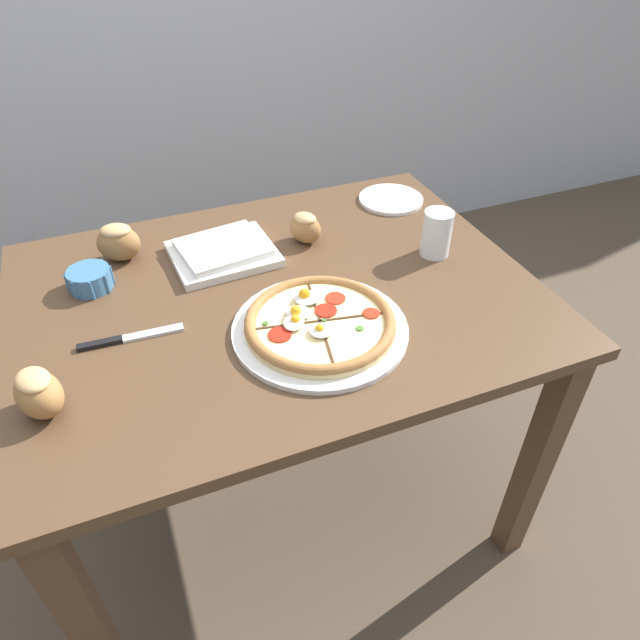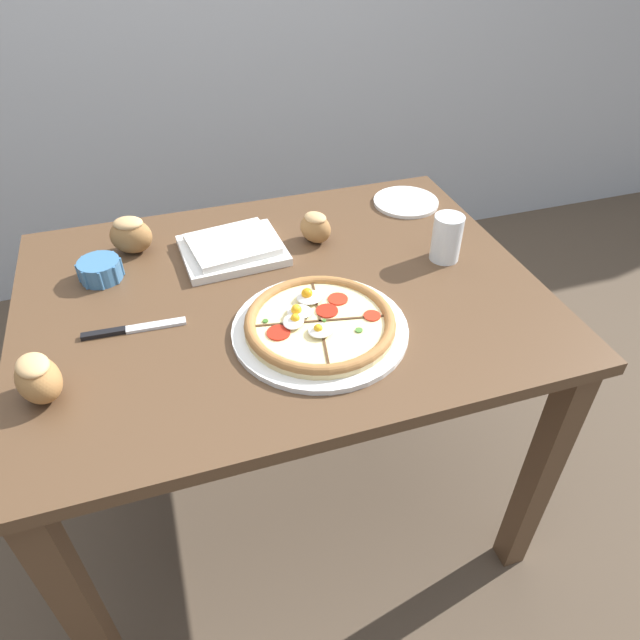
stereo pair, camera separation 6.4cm
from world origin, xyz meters
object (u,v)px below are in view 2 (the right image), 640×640
at_px(water_glass, 446,240).
at_px(side_saucer, 406,202).
at_px(ramekin_bowl, 100,269).
at_px(napkin_folded, 233,248).
at_px(bread_piece_near, 131,234).
at_px(bread_piece_far, 315,227).
at_px(pizza, 320,324).
at_px(bread_piece_mid, 38,378).
at_px(knife_main, 133,329).
at_px(dining_table, 283,329).

distance_m(water_glass, side_saucer, 0.29).
distance_m(ramekin_bowl, side_saucer, 0.82).
xyz_separation_m(napkin_folded, bread_piece_near, (-0.23, 0.09, 0.03)).
relative_size(napkin_folded, bread_piece_far, 2.38).
xyz_separation_m(pizza, bread_piece_far, (0.10, 0.34, 0.02)).
height_order(napkin_folded, bread_piece_far, bread_piece_far).
bearing_deg(napkin_folded, bread_piece_mid, -138.51).
relative_size(bread_piece_mid, side_saucer, 0.67).
xyz_separation_m(bread_piece_mid, bread_piece_far, (0.62, 0.36, -0.01)).
bearing_deg(knife_main, side_saucer, 26.31).
height_order(dining_table, water_glass, water_glass).
height_order(water_glass, side_saucer, water_glass).
xyz_separation_m(dining_table, ramekin_bowl, (-0.38, 0.17, 0.14)).
distance_m(bread_piece_far, knife_main, 0.51).
distance_m(dining_table, bread_piece_near, 0.43).
relative_size(bread_piece_near, knife_main, 0.58).
xyz_separation_m(pizza, napkin_folded, (-0.11, 0.34, -0.00)).
xyz_separation_m(dining_table, napkin_folded, (-0.07, 0.18, 0.13)).
bearing_deg(napkin_folded, bread_piece_near, 159.43).
xyz_separation_m(bread_piece_near, knife_main, (-0.02, -0.31, -0.04)).
bearing_deg(dining_table, pizza, -76.53).
height_order(napkin_folded, bread_piece_near, bread_piece_near).
relative_size(bread_piece_near, bread_piece_mid, 1.01).
bearing_deg(bread_piece_mid, napkin_folded, 41.49).
height_order(dining_table, knife_main, knife_main).
height_order(dining_table, bread_piece_far, bread_piece_far).
bearing_deg(ramekin_bowl, bread_piece_mid, -106.71).
bearing_deg(napkin_folded, ramekin_bowl, -177.86).
bearing_deg(dining_table, bread_piece_near, 138.64).
bearing_deg(bread_piece_far, side_saucer, 20.67).
xyz_separation_m(ramekin_bowl, bread_piece_far, (0.52, 0.01, 0.01)).
bearing_deg(pizza, ramekin_bowl, 141.62).
bearing_deg(water_glass, bread_piece_near, 159.86).
bearing_deg(side_saucer, napkin_folded, -167.87).
bearing_deg(bread_piece_near, water_glass, -20.14).
bearing_deg(bread_piece_mid, bread_piece_near, 67.80).
distance_m(dining_table, bread_piece_mid, 0.54).
height_order(bread_piece_mid, side_saucer, bread_piece_mid).
distance_m(bread_piece_near, water_glass, 0.75).
height_order(bread_piece_mid, knife_main, bread_piece_mid).
xyz_separation_m(dining_table, water_glass, (0.41, 0.01, 0.17)).
bearing_deg(bread_piece_far, pizza, -106.06).
xyz_separation_m(pizza, bread_piece_mid, (-0.52, -0.02, 0.03)).
relative_size(bread_piece_mid, bread_piece_far, 1.13).
bearing_deg(water_glass, side_saucer, 84.10).
distance_m(pizza, ramekin_bowl, 0.53).
bearing_deg(water_glass, bread_piece_mid, -167.97).
xyz_separation_m(ramekin_bowl, bread_piece_near, (0.08, 0.10, 0.02)).
relative_size(dining_table, bread_piece_near, 9.50).
distance_m(napkin_folded, bread_piece_mid, 0.55).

